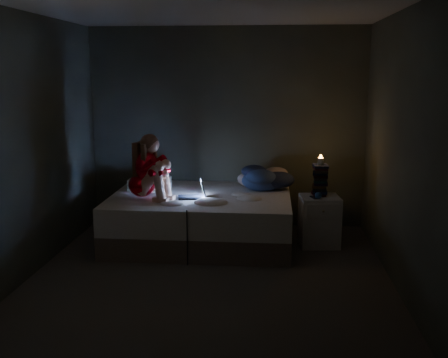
# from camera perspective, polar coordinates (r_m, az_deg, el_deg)

# --- Properties ---
(floor) EXTENTS (3.60, 3.80, 0.02)m
(floor) POSITION_cam_1_polar(r_m,az_deg,el_deg) (5.38, -1.53, -10.63)
(floor) COLOR #403D3B
(floor) RESTS_ON ground
(ceiling) EXTENTS (3.60, 3.80, 0.02)m
(ceiling) POSITION_cam_1_polar(r_m,az_deg,el_deg) (5.02, -1.70, 18.28)
(ceiling) COLOR silver
(ceiling) RESTS_ON ground
(wall_back) EXTENTS (3.60, 0.02, 2.60)m
(wall_back) POSITION_cam_1_polar(r_m,az_deg,el_deg) (6.92, 0.28, 5.58)
(wall_back) COLOR #2F312C
(wall_back) RESTS_ON ground
(wall_front) EXTENTS (3.60, 0.02, 2.60)m
(wall_front) POSITION_cam_1_polar(r_m,az_deg,el_deg) (3.18, -5.71, -1.65)
(wall_front) COLOR #2F312C
(wall_front) RESTS_ON ground
(wall_left) EXTENTS (0.02, 3.80, 2.60)m
(wall_left) POSITION_cam_1_polar(r_m,az_deg,el_deg) (5.55, -20.54, 3.35)
(wall_left) COLOR #2F312C
(wall_left) RESTS_ON ground
(wall_right) EXTENTS (0.02, 3.80, 2.60)m
(wall_right) POSITION_cam_1_polar(r_m,az_deg,el_deg) (5.14, 18.86, 2.87)
(wall_right) COLOR #2F312C
(wall_right) RESTS_ON ground
(bed) EXTENTS (2.12, 1.59, 0.58)m
(bed) POSITION_cam_1_polar(r_m,az_deg,el_deg) (6.35, -2.48, -4.28)
(bed) COLOR beige
(bed) RESTS_ON ground
(pillow) EXTENTS (0.48, 0.34, 0.14)m
(pillow) POSITION_cam_1_polar(r_m,az_deg,el_deg) (6.61, -8.06, -0.51)
(pillow) COLOR white
(pillow) RESTS_ON bed
(woman) EXTENTS (0.55, 0.45, 0.76)m
(woman) POSITION_cam_1_polar(r_m,az_deg,el_deg) (6.08, -8.99, 1.40)
(woman) COLOR #AA0009
(woman) RESTS_ON bed
(laptop) EXTENTS (0.35, 0.28, 0.22)m
(laptop) POSITION_cam_1_polar(r_m,az_deg,el_deg) (6.09, -3.55, -1.06)
(laptop) COLOR black
(laptop) RESTS_ON bed
(clothes_pile) EXTENTS (0.65, 0.59, 0.32)m
(clothes_pile) POSITION_cam_1_polar(r_m,az_deg,el_deg) (6.54, 4.15, 0.25)
(clothes_pile) COLOR navy
(clothes_pile) RESTS_ON bed
(nightstand) EXTENTS (0.49, 0.44, 0.60)m
(nightstand) POSITION_cam_1_polar(r_m,az_deg,el_deg) (6.30, 10.31, -4.51)
(nightstand) COLOR silver
(nightstand) RESTS_ON ground
(book_stack) EXTENTS (0.19, 0.25, 0.35)m
(book_stack) POSITION_cam_1_polar(r_m,az_deg,el_deg) (6.24, 10.39, -0.18)
(book_stack) COLOR black
(book_stack) RESTS_ON nightstand
(candle) EXTENTS (0.07, 0.07, 0.08)m
(candle) POSITION_cam_1_polar(r_m,az_deg,el_deg) (6.20, 10.46, 1.78)
(candle) COLOR beige
(candle) RESTS_ON book_stack
(phone) EXTENTS (0.10, 0.15, 0.01)m
(phone) POSITION_cam_1_polar(r_m,az_deg,el_deg) (6.15, 9.76, -1.96)
(phone) COLOR black
(phone) RESTS_ON nightstand
(blue_orb) EXTENTS (0.08, 0.08, 0.08)m
(blue_orb) POSITION_cam_1_polar(r_m,az_deg,el_deg) (6.09, 10.08, -1.77)
(blue_orb) COLOR navy
(blue_orb) RESTS_ON nightstand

